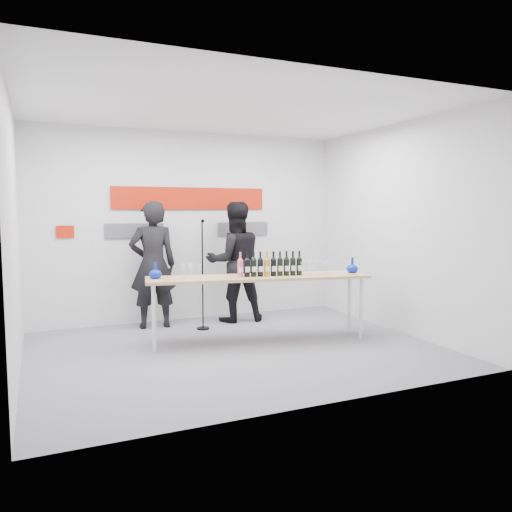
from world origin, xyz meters
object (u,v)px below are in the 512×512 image
Objects in this scene: mic_stand at (203,296)px; tasting_table at (259,281)px; presenter_right at (235,262)px; presenter_left at (153,265)px.

tasting_table is at bearing -76.37° from mic_stand.
presenter_right is (0.16, 1.30, 0.12)m from tasting_table.
presenter_left reaches higher than tasting_table.
presenter_right is 0.85m from mic_stand.
tasting_table is 1.59× the size of presenter_left.
mic_stand is (-0.64, -0.34, -0.45)m from presenter_right.
tasting_table is at bearing 89.37° from presenter_right.
tasting_table is 1.31m from presenter_right.
presenter_left is 1.00× the size of presenter_right.
presenter_left reaches higher than presenter_right.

